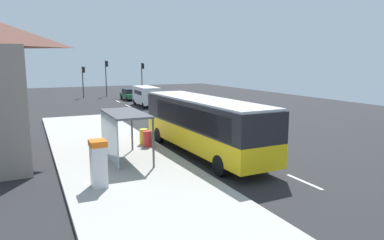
% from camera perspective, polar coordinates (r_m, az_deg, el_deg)
% --- Properties ---
extents(ground_plane, '(56.00, 92.00, 0.04)m').
position_cam_1_polar(ground_plane, '(33.59, -6.35, 0.32)').
color(ground_plane, '#262628').
extents(sidewalk_platform, '(6.20, 30.00, 0.18)m').
position_cam_1_polar(sidewalk_platform, '(20.55, -12.58, -5.35)').
color(sidewalk_platform, '#ADAAA3').
rests_on(sidewalk_platform, ground).
extents(lane_stripe_seg_0, '(0.16, 2.20, 0.01)m').
position_cam_1_polar(lane_stripe_seg_0, '(16.58, 17.61, -9.46)').
color(lane_stripe_seg_0, silver).
rests_on(lane_stripe_seg_0, ground).
extents(lane_stripe_seg_1, '(0.16, 2.20, 0.01)m').
position_cam_1_polar(lane_stripe_seg_1, '(20.36, 8.05, -5.60)').
color(lane_stripe_seg_1, silver).
rests_on(lane_stripe_seg_1, ground).
extents(lane_stripe_seg_2, '(0.16, 2.20, 0.01)m').
position_cam_1_polar(lane_stripe_seg_2, '(24.58, 1.70, -2.91)').
color(lane_stripe_seg_2, silver).
rests_on(lane_stripe_seg_2, ground).
extents(lane_stripe_seg_3, '(0.16, 2.20, 0.01)m').
position_cam_1_polar(lane_stripe_seg_3, '(29.04, -2.72, -1.00)').
color(lane_stripe_seg_3, silver).
rests_on(lane_stripe_seg_3, ground).
extents(lane_stripe_seg_4, '(0.16, 2.20, 0.01)m').
position_cam_1_polar(lane_stripe_seg_4, '(33.66, -5.95, 0.40)').
color(lane_stripe_seg_4, silver).
rests_on(lane_stripe_seg_4, ground).
extents(lane_stripe_seg_5, '(0.16, 2.20, 0.01)m').
position_cam_1_polar(lane_stripe_seg_5, '(38.38, -8.39, 1.45)').
color(lane_stripe_seg_5, silver).
rests_on(lane_stripe_seg_5, ground).
extents(lane_stripe_seg_6, '(0.16, 2.20, 0.01)m').
position_cam_1_polar(lane_stripe_seg_6, '(43.15, -10.29, 2.27)').
color(lane_stripe_seg_6, silver).
rests_on(lane_stripe_seg_6, ground).
extents(lane_stripe_seg_7, '(0.16, 2.20, 0.01)m').
position_cam_1_polar(lane_stripe_seg_7, '(47.98, -11.82, 2.93)').
color(lane_stripe_seg_7, silver).
rests_on(lane_stripe_seg_7, ground).
extents(bus, '(2.89, 11.09, 3.21)m').
position_cam_1_polar(bus, '(19.91, 1.76, -0.44)').
color(bus, yellow).
rests_on(bus, ground).
extents(white_van, '(2.13, 5.25, 2.30)m').
position_cam_1_polar(white_van, '(42.40, -7.38, 4.04)').
color(white_van, white).
rests_on(white_van, ground).
extents(sedan_near, '(1.89, 4.42, 1.52)m').
position_cam_1_polar(sedan_near, '(49.84, -9.95, 4.13)').
color(sedan_near, '#195933').
rests_on(sedan_near, ground).
extents(ticket_machine, '(0.66, 0.76, 1.94)m').
position_cam_1_polar(ticket_machine, '(14.94, -14.80, -6.73)').
color(ticket_machine, silver).
rests_on(ticket_machine, sidewalk_platform).
extents(recycling_bin_red, '(0.52, 0.52, 0.95)m').
position_cam_1_polar(recycling_bin_red, '(21.46, -7.20, -3.02)').
color(recycling_bin_red, red).
rests_on(recycling_bin_red, sidewalk_platform).
extents(recycling_bin_yellow, '(0.52, 0.52, 0.95)m').
position_cam_1_polar(recycling_bin_yellow, '(22.12, -7.75, -2.66)').
color(recycling_bin_yellow, yellow).
rests_on(recycling_bin_yellow, sidewalk_platform).
extents(traffic_light_near_side, '(0.49, 0.28, 5.07)m').
position_cam_1_polar(traffic_light_near_side, '(54.79, -7.98, 7.34)').
color(traffic_light_near_side, '#2D2D2D').
rests_on(traffic_light_near_side, ground).
extents(traffic_light_far_side, '(0.49, 0.28, 4.57)m').
position_cam_1_polar(traffic_light_far_side, '(53.72, -17.08, 6.66)').
color(traffic_light_far_side, '#2D2D2D').
rests_on(traffic_light_far_side, ground).
extents(traffic_light_median, '(0.49, 0.28, 5.39)m').
position_cam_1_polar(traffic_light_median, '(55.07, -13.60, 7.39)').
color(traffic_light_median, '#2D2D2D').
rests_on(traffic_light_median, ground).
extents(bus_shelter, '(1.80, 4.00, 2.50)m').
position_cam_1_polar(bus_shelter, '(18.39, -11.62, -0.64)').
color(bus_shelter, '#4C4C51').
rests_on(bus_shelter, sidewalk_platform).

